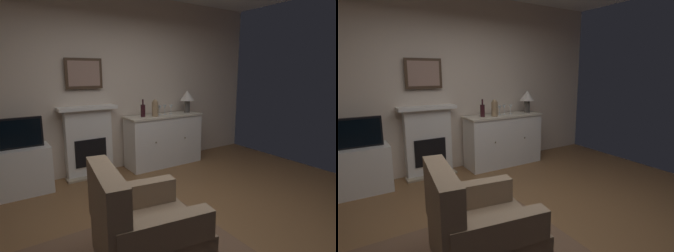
{
  "view_description": "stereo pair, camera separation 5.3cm",
  "coord_description": "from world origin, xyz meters",
  "views": [
    {
      "loc": [
        -1.63,
        -1.99,
        1.61
      ],
      "look_at": [
        0.04,
        0.56,
        1.0
      ],
      "focal_mm": 29.12,
      "sensor_mm": 36.0,
      "label": 1
    },
    {
      "loc": [
        -1.59,
        -2.02,
        1.61
      ],
      "look_at": [
        0.04,
        0.56,
        1.0
      ],
      "focal_mm": 29.12,
      "sensor_mm": 36.0,
      "label": 2
    }
  ],
  "objects": [
    {
      "name": "ground_plane",
      "position": [
        0.0,
        0.0,
        -0.05
      ],
      "size": [
        5.82,
        4.52,
        0.1
      ],
      "primitive_type": "cube",
      "color": "brown",
      "rests_on": "ground"
    },
    {
      "name": "wall_rear",
      "position": [
        0.0,
        2.23,
        1.41
      ],
      "size": [
        5.82,
        0.06,
        2.82
      ],
      "primitive_type": "cube",
      "color": "beige",
      "rests_on": "ground_plane"
    },
    {
      "name": "fireplace_unit",
      "position": [
        -0.42,
        2.1,
        0.55
      ],
      "size": [
        0.87,
        0.3,
        1.1
      ],
      "color": "white",
      "rests_on": "ground_plane"
    },
    {
      "name": "framed_picture",
      "position": [
        -0.42,
        2.15,
        1.58
      ],
      "size": [
        0.55,
        0.04,
        0.45
      ],
      "color": "#473323"
    },
    {
      "name": "sideboard_cabinet",
      "position": [
        0.84,
        1.92,
        0.44
      ],
      "size": [
        1.35,
        0.49,
        0.88
      ],
      "color": "white",
      "rests_on": "ground_plane"
    },
    {
      "name": "table_lamp",
      "position": [
        1.34,
        1.92,
        1.16
      ],
      "size": [
        0.26,
        0.26,
        0.4
      ],
      "color": "#4C4742",
      "rests_on": "sideboard_cabinet"
    },
    {
      "name": "wine_bottle",
      "position": [
        0.44,
        1.93,
        0.99
      ],
      "size": [
        0.08,
        0.08,
        0.29
      ],
      "color": "#331419",
      "rests_on": "sideboard_cabinet"
    },
    {
      "name": "wine_glass_left",
      "position": [
        0.77,
        1.94,
        1.0
      ],
      "size": [
        0.07,
        0.07,
        0.16
      ],
      "color": "silver",
      "rests_on": "sideboard_cabinet"
    },
    {
      "name": "wine_glass_center",
      "position": [
        0.88,
        1.96,
        1.0
      ],
      "size": [
        0.07,
        0.07,
        0.16
      ],
      "color": "silver",
      "rests_on": "sideboard_cabinet"
    },
    {
      "name": "wine_glass_right",
      "position": [
        0.99,
        1.93,
        1.0
      ],
      "size": [
        0.07,
        0.07,
        0.16
      ],
      "color": "silver",
      "rests_on": "sideboard_cabinet"
    },
    {
      "name": "vase_decorative",
      "position": [
        0.64,
        1.87,
        1.02
      ],
      "size": [
        0.11,
        0.11,
        0.28
      ],
      "color": "#9E7F5B",
      "rests_on": "sideboard_cabinet"
    },
    {
      "name": "tv_cabinet",
      "position": [
        -1.4,
        1.94,
        0.32
      ],
      "size": [
        0.75,
        0.42,
        0.63
      ],
      "color": "white",
      "rests_on": "ground_plane"
    },
    {
      "name": "tv_set",
      "position": [
        -1.4,
        1.92,
        0.83
      ],
      "size": [
        0.62,
        0.07,
        0.4
      ],
      "color": "black",
      "rests_on": "tv_cabinet"
    },
    {
      "name": "armchair",
      "position": [
        -0.74,
        -0.25,
        0.38
      ],
      "size": [
        0.91,
        0.88,
        0.92
      ],
      "color": "#8C7259",
      "rests_on": "ground_plane"
    }
  ]
}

